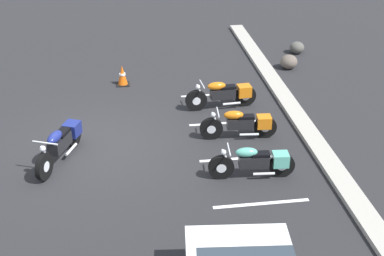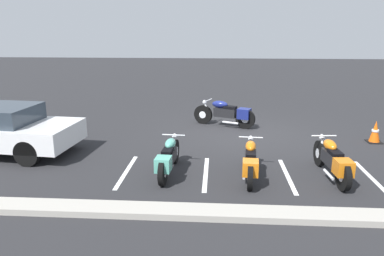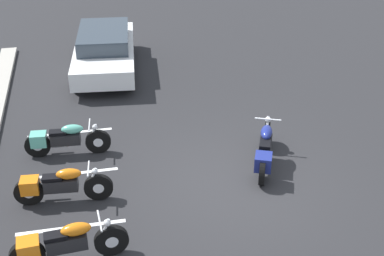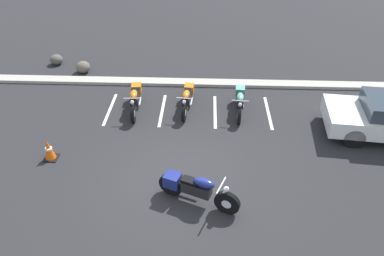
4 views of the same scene
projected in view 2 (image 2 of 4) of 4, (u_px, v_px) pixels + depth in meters
ground at (241, 133)px, 11.98m from camera, size 60.00×60.00×0.00m
motorcycle_navy_featured at (227, 113)px, 12.65m from camera, size 2.08×1.03×0.86m
parked_bike_0 at (333, 160)px, 8.25m from camera, size 0.58×2.08×0.82m
parked_bike_1 at (250, 161)px, 8.27m from camera, size 0.56×2.00×0.79m
parked_bike_2 at (168, 157)px, 8.48m from camera, size 0.56×1.99×0.78m
concrete_curb at (260, 214)px, 6.64m from camera, size 18.00×0.50×0.12m
traffic_cone at (375, 132)px, 10.92m from camera, size 0.40×0.40×0.65m
stall_line_0 at (371, 178)px, 8.40m from camera, size 0.10×2.10×0.00m
stall_line_1 at (287, 176)px, 8.52m from camera, size 0.10×2.10×0.00m
stall_line_2 at (206, 173)px, 8.64m from camera, size 0.10×2.10×0.00m
stall_line_3 at (126, 171)px, 8.76m from camera, size 0.10×2.10×0.00m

